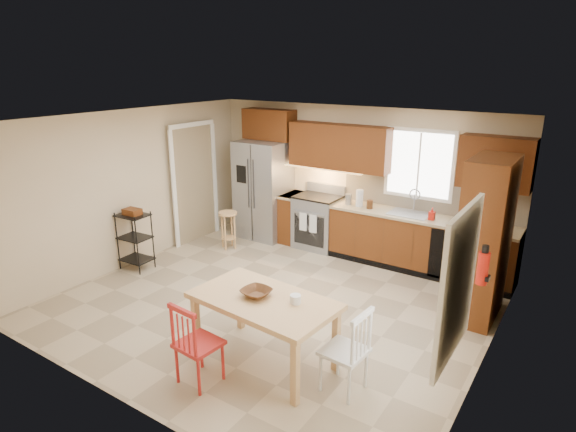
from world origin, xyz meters
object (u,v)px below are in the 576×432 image
(chair_white, at_px, (344,350))
(bar_stool, at_px, (228,230))
(fire_extinguisher, at_px, (483,268))
(table_bowl, at_px, (256,296))
(soap_bottle, at_px, (432,214))
(pantry, at_px, (485,240))
(utility_cart, at_px, (135,241))
(range_stove, at_px, (318,222))
(table_jar, at_px, (295,301))
(dining_table, at_px, (264,331))
(chair_red, at_px, (199,342))
(refrigerator, at_px, (264,190))

(chair_white, bearing_deg, bar_stool, 60.58)
(fire_extinguisher, height_order, table_bowl, fire_extinguisher)
(soap_bottle, xyz_separation_m, chair_white, (0.19, -3.23, -0.54))
(pantry, distance_m, table_bowl, 3.00)
(pantry, xyz_separation_m, chair_white, (-0.76, -2.33, -0.59))
(utility_cart, bearing_deg, table_bowl, -20.19)
(pantry, bearing_deg, range_stove, 161.71)
(table_jar, height_order, bar_stool, table_jar)
(bar_stool, bearing_deg, dining_table, -67.60)
(table_bowl, bearing_deg, fire_extinguisher, 33.54)
(chair_red, relative_size, chair_white, 1.00)
(chair_red, relative_size, table_bowl, 2.90)
(fire_extinguisher, bearing_deg, chair_red, -138.77)
(refrigerator, relative_size, fire_extinguisher, 5.06)
(chair_white, bearing_deg, utility_cart, 82.83)
(refrigerator, xyz_separation_m, pantry, (4.13, -0.93, 0.14))
(pantry, distance_m, table_jar, 2.68)
(chair_white, xyz_separation_m, bar_stool, (-3.51, 2.38, -0.12))
(range_stove, distance_m, dining_table, 3.60)
(refrigerator, bearing_deg, table_bowl, -54.94)
(dining_table, xyz_separation_m, table_jar, (0.34, 0.10, 0.42))
(utility_cart, bearing_deg, range_stove, 47.71)
(range_stove, relative_size, chair_red, 1.00)
(table_jar, bearing_deg, chair_white, -4.47)
(soap_bottle, xyz_separation_m, utility_cart, (-3.98, -2.36, -0.52))
(range_stove, relative_size, bar_stool, 1.37)
(range_stove, relative_size, pantry, 0.44)
(refrigerator, distance_m, utility_cart, 2.55)
(fire_extinguisher, distance_m, chair_white, 1.73)
(chair_red, bearing_deg, fire_extinguisher, 45.92)
(refrigerator, xyz_separation_m, chair_white, (3.37, -3.26, -0.45))
(refrigerator, bearing_deg, utility_cart, -108.57)
(soap_bottle, bearing_deg, chair_red, -105.79)
(refrigerator, xyz_separation_m, range_stove, (1.15, 0.06, -0.45))
(refrigerator, bearing_deg, bar_stool, -99.42)
(soap_bottle, xyz_separation_m, dining_table, (-0.76, -3.28, -0.61))
(fire_extinguisher, relative_size, dining_table, 0.23)
(soap_bottle, xyz_separation_m, bar_stool, (-3.33, -0.85, -0.66))
(range_stove, height_order, utility_cart, utility_cart)
(table_bowl, height_order, bar_stool, table_bowl)
(pantry, distance_m, chair_white, 2.52)
(refrigerator, distance_m, table_bowl, 4.04)
(range_stove, height_order, soap_bottle, soap_bottle)
(dining_table, relative_size, chair_red, 1.70)
(table_jar, distance_m, utility_cart, 3.67)
(refrigerator, xyz_separation_m, utility_cart, (-0.80, -2.38, -0.43))
(fire_extinguisher, relative_size, bar_stool, 0.54)
(chair_red, distance_m, utility_cart, 3.27)
(utility_cart, bearing_deg, bar_stool, 62.82)
(refrigerator, relative_size, dining_table, 1.17)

